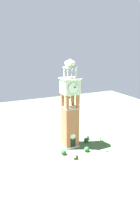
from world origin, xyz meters
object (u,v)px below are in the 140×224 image
(clock_tower, at_px, (70,112))
(trash_bin, at_px, (88,138))
(park_bench, at_px, (75,155))
(lamp_post, at_px, (100,140))

(clock_tower, relative_size, trash_bin, 21.29)
(trash_bin, bearing_deg, park_bench, -136.83)
(park_bench, bearing_deg, clock_tower, 76.02)
(clock_tower, distance_m, trash_bin, 8.20)
(lamp_post, relative_size, trash_bin, 4.36)
(park_bench, xyz_separation_m, trash_bin, (5.81, 5.45, -0.08))
(park_bench, height_order, lamp_post, lamp_post)
(clock_tower, relative_size, park_bench, 10.31)
(clock_tower, bearing_deg, park_bench, -103.98)
(clock_tower, relative_size, lamp_post, 4.88)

